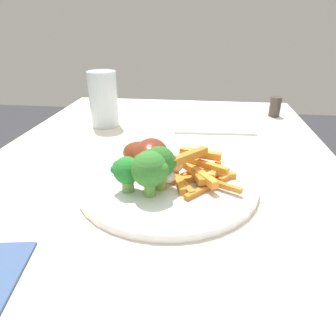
% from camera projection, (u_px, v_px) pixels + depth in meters
% --- Properties ---
extents(dining_table, '(0.98, 0.67, 0.73)m').
position_uv_depth(dining_table, '(160.00, 222.00, 0.62)').
color(dining_table, silver).
rests_on(dining_table, ground_plane).
extents(dinner_plate, '(0.28, 0.28, 0.01)m').
position_uv_depth(dinner_plate, '(168.00, 183.00, 0.49)').
color(dinner_plate, white).
rests_on(dinner_plate, dining_table).
extents(broccoli_floret_front, '(0.04, 0.05, 0.05)m').
position_uv_depth(broccoli_floret_front, '(128.00, 170.00, 0.44)').
color(broccoli_floret_front, '#7CAE4A').
rests_on(broccoli_floret_front, dinner_plate).
extents(broccoli_floret_middle, '(0.05, 0.06, 0.07)m').
position_uv_depth(broccoli_floret_middle, '(149.00, 169.00, 0.42)').
color(broccoli_floret_middle, '#74B74D').
rests_on(broccoli_floret_middle, dinner_plate).
extents(broccoli_floret_back, '(0.05, 0.05, 0.07)m').
position_uv_depth(broccoli_floret_back, '(160.00, 163.00, 0.44)').
color(broccoli_floret_back, '#93B44C').
rests_on(broccoli_floret_back, dinner_plate).
extents(carrot_fries_pile, '(0.12, 0.13, 0.05)m').
position_uv_depth(carrot_fries_pile, '(197.00, 171.00, 0.47)').
color(carrot_fries_pile, orange).
rests_on(carrot_fries_pile, dinner_plate).
extents(chicken_drumstick_near, '(0.12, 0.06, 0.05)m').
position_uv_depth(chicken_drumstick_near, '(151.00, 155.00, 0.51)').
color(chicken_drumstick_near, '#521A0F').
rests_on(chicken_drumstick_near, dinner_plate).
extents(chicken_drumstick_far, '(0.11, 0.08, 0.04)m').
position_uv_depth(chicken_drumstick_far, '(154.00, 158.00, 0.50)').
color(chicken_drumstick_far, '#531B0C').
rests_on(chicken_drumstick_far, dinner_plate).
extents(chicken_drumstick_extra, '(0.09, 0.12, 0.04)m').
position_uv_depth(chicken_drumstick_extra, '(144.00, 155.00, 0.52)').
color(chicken_drumstick_extra, '#4D1B0B').
rests_on(chicken_drumstick_extra, dinner_plate).
extents(fork, '(0.02, 0.19, 0.00)m').
position_uv_depth(fork, '(216.00, 133.00, 0.71)').
color(fork, silver).
rests_on(fork, dining_table).
extents(water_glass, '(0.07, 0.07, 0.13)m').
position_uv_depth(water_glass, '(104.00, 99.00, 0.73)').
color(water_glass, silver).
rests_on(water_glass, dining_table).
extents(pepper_shaker, '(0.03, 0.03, 0.05)m').
position_uv_depth(pepper_shaker, '(275.00, 107.00, 0.82)').
color(pepper_shaker, '#423833').
rests_on(pepper_shaker, dining_table).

